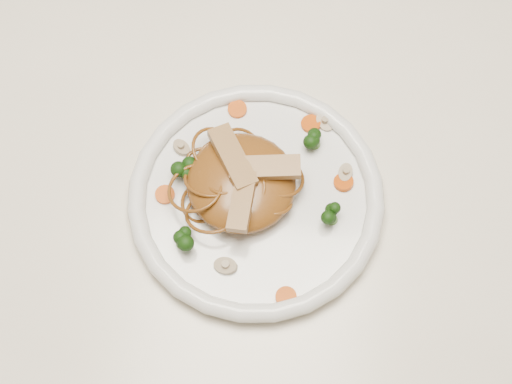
# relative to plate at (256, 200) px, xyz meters

# --- Properties ---
(ground) EXTENTS (4.00, 4.00, 0.00)m
(ground) POSITION_rel_plate_xyz_m (-0.04, 0.08, -0.76)
(ground) COLOR brown
(ground) RESTS_ON ground
(table) EXTENTS (1.20, 0.80, 0.75)m
(table) POSITION_rel_plate_xyz_m (-0.04, 0.08, -0.11)
(table) COLOR white
(table) RESTS_ON ground
(plate) EXTENTS (0.29, 0.29, 0.02)m
(plate) POSITION_rel_plate_xyz_m (0.00, 0.00, 0.00)
(plate) COLOR white
(plate) RESTS_ON table
(noodle_mound) EXTENTS (0.14, 0.14, 0.04)m
(noodle_mound) POSITION_rel_plate_xyz_m (-0.02, 0.01, 0.03)
(noodle_mound) COLOR brown
(noodle_mound) RESTS_ON plate
(chicken_a) EXTENTS (0.08, 0.03, 0.01)m
(chicken_a) POSITION_rel_plate_xyz_m (0.01, 0.02, 0.05)
(chicken_a) COLOR tan
(chicken_a) RESTS_ON noodle_mound
(chicken_b) EXTENTS (0.06, 0.08, 0.01)m
(chicken_b) POSITION_rel_plate_xyz_m (-0.03, 0.02, 0.05)
(chicken_b) COLOR tan
(chicken_b) RESTS_ON noodle_mound
(chicken_c) EXTENTS (0.02, 0.07, 0.01)m
(chicken_c) POSITION_rel_plate_xyz_m (-0.01, -0.02, 0.05)
(chicken_c) COLOR tan
(chicken_c) RESTS_ON noodle_mound
(broccoli_0) EXTENTS (0.04, 0.04, 0.03)m
(broccoli_0) POSITION_rel_plate_xyz_m (0.06, 0.07, 0.02)
(broccoli_0) COLOR #16380B
(broccoli_0) RESTS_ON plate
(broccoli_1) EXTENTS (0.03, 0.03, 0.03)m
(broccoli_1) POSITION_rel_plate_xyz_m (-0.08, 0.02, 0.02)
(broccoli_1) COLOR #16380B
(broccoli_1) RESTS_ON plate
(broccoli_2) EXTENTS (0.04, 0.04, 0.03)m
(broccoli_2) POSITION_rel_plate_xyz_m (-0.07, -0.06, 0.03)
(broccoli_2) COLOR #16380B
(broccoli_2) RESTS_ON plate
(broccoli_3) EXTENTS (0.03, 0.03, 0.03)m
(broccoli_3) POSITION_rel_plate_xyz_m (0.08, -0.02, 0.02)
(broccoli_3) COLOR #16380B
(broccoli_3) RESTS_ON plate
(carrot_0) EXTENTS (0.02, 0.02, 0.00)m
(carrot_0) POSITION_rel_plate_xyz_m (0.05, 0.10, 0.01)
(carrot_0) COLOR #C34D07
(carrot_0) RESTS_ON plate
(carrot_1) EXTENTS (0.03, 0.03, 0.00)m
(carrot_1) POSITION_rel_plate_xyz_m (-0.10, -0.01, 0.01)
(carrot_1) COLOR #C34D07
(carrot_1) RESTS_ON plate
(carrot_2) EXTENTS (0.03, 0.03, 0.00)m
(carrot_2) POSITION_rel_plate_xyz_m (0.09, 0.03, 0.01)
(carrot_2) COLOR #C34D07
(carrot_2) RESTS_ON plate
(carrot_3) EXTENTS (0.03, 0.03, 0.00)m
(carrot_3) POSITION_rel_plate_xyz_m (-0.03, 0.11, 0.01)
(carrot_3) COLOR #C34D07
(carrot_3) RESTS_ON plate
(carrot_4) EXTENTS (0.02, 0.02, 0.00)m
(carrot_4) POSITION_rel_plate_xyz_m (0.04, -0.11, 0.01)
(carrot_4) COLOR #C34D07
(carrot_4) RESTS_ON plate
(mushroom_0) EXTENTS (0.03, 0.03, 0.01)m
(mushroom_0) POSITION_rel_plate_xyz_m (-0.02, -0.08, 0.01)
(mushroom_0) COLOR #C5B693
(mushroom_0) RESTS_ON plate
(mushroom_1) EXTENTS (0.02, 0.02, 0.01)m
(mushroom_1) POSITION_rel_plate_xyz_m (0.09, 0.04, 0.01)
(mushroom_1) COLOR #C5B693
(mushroom_1) RESTS_ON plate
(mushroom_2) EXTENTS (0.03, 0.03, 0.01)m
(mushroom_2) POSITION_rel_plate_xyz_m (-0.09, 0.05, 0.01)
(mushroom_2) COLOR #C5B693
(mushroom_2) RESTS_ON plate
(mushroom_3) EXTENTS (0.03, 0.03, 0.01)m
(mushroom_3) POSITION_rel_plate_xyz_m (0.07, 0.10, 0.01)
(mushroom_3) COLOR #C5B693
(mushroom_3) RESTS_ON plate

